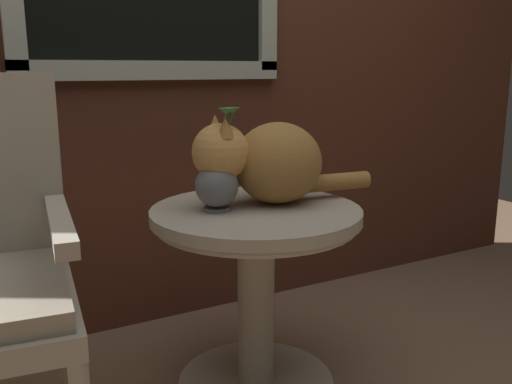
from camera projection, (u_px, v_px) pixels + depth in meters
wicker_side_table at (256, 267)px, 1.71m from camera, size 0.64×0.64×0.59m
cat at (267, 161)px, 1.70m from camera, size 0.59×0.28×0.28m
pewter_vase_with_ivy at (217, 181)px, 1.62m from camera, size 0.14×0.13×0.30m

